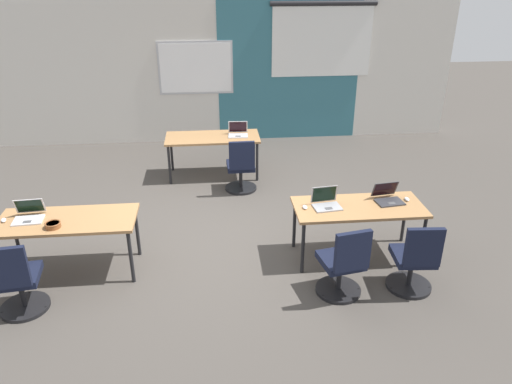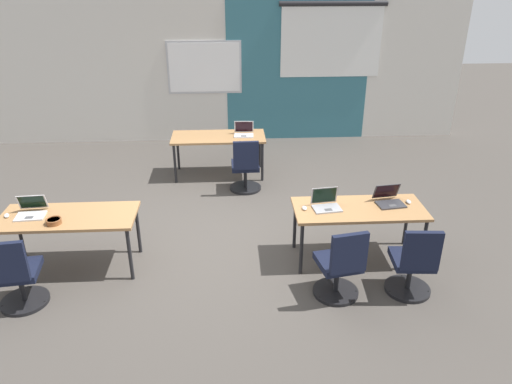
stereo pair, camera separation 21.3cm
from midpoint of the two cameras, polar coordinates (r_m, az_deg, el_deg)
The scene contains 17 objects.
ground_plane at distance 6.77m, azimuth -5.44°, elevation -5.41°, with size 24.00×24.00×0.00m.
back_wall_assembly at distance 10.22m, azimuth -5.74°, elevation 13.75°, with size 10.00×0.27×2.80m.
desk_near_left at distance 6.20m, azimuth -22.05°, elevation -3.44°, with size 1.60×0.70×0.72m.
desk_near_right at distance 6.15m, azimuth 10.88°, elevation -2.10°, with size 1.60×0.70×0.72m.
desk_far_center at distance 8.49m, azimuth -5.79°, elevation 6.06°, with size 1.60×0.70×0.72m.
laptop_near_right_end at distance 6.31m, azimuth 14.18°, elevation -0.62°, with size 0.37×0.36×0.22m.
mouse_near_right_end at distance 6.40m, azimuth 16.25°, elevation -0.80°, with size 0.06×0.10×0.03m.
chair_near_right_end at distance 5.80m, azimuth 16.95°, elevation -7.92°, with size 0.52×0.55×0.92m.
laptop_near_left_end at distance 6.33m, azimuth -25.82°, elevation -2.46°, with size 0.35×0.34×0.22m.
mouse_near_left_end at distance 6.42m, azimuth -28.16°, elevation -2.91°, with size 0.09×0.11×0.03m.
chair_near_left_end at distance 5.85m, azimuth -27.00°, elevation -9.50°, with size 0.52×0.56×0.92m.
laptop_far_right at distance 8.49m, azimuth -2.83°, elevation 6.92°, with size 0.35×0.31×0.23m.
chair_far_right at distance 7.95m, azimuth -2.52°, elevation 2.59°, with size 0.52×0.54×0.92m.
laptop_near_right_inner at distance 6.03m, azimuth 7.16°, elevation -1.23°, with size 0.36×0.31×0.24m.
mouse_near_right_inner at distance 5.97m, azimuth 4.70°, elevation -1.78°, with size 0.06×0.10×0.03m.
chair_near_right_inner at distance 5.55m, azimuth 9.01°, elevation -8.64°, with size 0.52×0.57×0.92m.
snack_bowl at distance 6.03m, azimuth -23.51°, elevation -3.52°, with size 0.18×0.18×0.06m.
Camera 1 is at (-0.03, -5.81, 3.46)m, focal length 34.37 mm.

